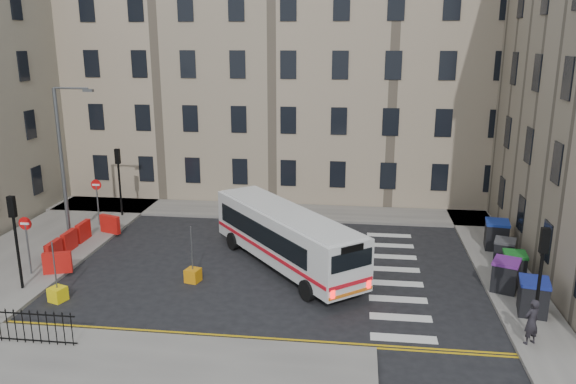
% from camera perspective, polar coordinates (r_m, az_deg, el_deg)
% --- Properties ---
extents(ground, '(120.00, 120.00, 0.00)m').
position_cam_1_polar(ground, '(26.82, 2.11, -7.77)').
color(ground, black).
rests_on(ground, ground).
extents(pavement_north, '(36.00, 3.20, 0.15)m').
position_cam_1_polar(pavement_north, '(35.73, -6.28, -1.81)').
color(pavement_north, slate).
rests_on(pavement_north, ground).
extents(pavement_east, '(2.40, 26.00, 0.15)m').
position_cam_1_polar(pavement_east, '(31.20, 19.56, -5.17)').
color(pavement_east, slate).
rests_on(pavement_east, ground).
extents(pavement_west, '(6.00, 22.00, 0.15)m').
position_cam_1_polar(pavement_west, '(31.99, -23.67, -5.09)').
color(pavement_west, slate).
rests_on(pavement_west, ground).
extents(pavement_sw, '(20.00, 6.00, 0.15)m').
position_cam_1_polar(pavement_sw, '(20.10, -22.07, -17.13)').
color(pavement_sw, slate).
rests_on(pavement_sw, ground).
extents(terrace_north, '(38.30, 10.80, 17.20)m').
position_cam_1_polar(terrace_north, '(41.17, -5.76, 12.55)').
color(terrace_north, gray).
rests_on(terrace_north, ground).
extents(traffic_light_east, '(0.28, 0.22, 4.10)m').
position_cam_1_polar(traffic_light_east, '(21.56, 24.34, -6.84)').
color(traffic_light_east, black).
rests_on(traffic_light_east, pavement_east).
extents(traffic_light_nw, '(0.28, 0.22, 4.10)m').
position_cam_1_polar(traffic_light_nw, '(34.99, -16.82, 2.00)').
color(traffic_light_nw, black).
rests_on(traffic_light_nw, pavement_west).
extents(traffic_light_sw, '(0.28, 0.22, 4.10)m').
position_cam_1_polar(traffic_light_sw, '(26.10, -26.01, -3.30)').
color(traffic_light_sw, black).
rests_on(traffic_light_sw, pavement_west).
extents(streetlamp, '(0.50, 0.22, 8.14)m').
position_cam_1_polar(streetlamp, '(31.21, -21.99, 2.76)').
color(streetlamp, '#595B5E').
rests_on(streetlamp, pavement_west).
extents(no_entry_north, '(0.60, 0.08, 3.00)m').
position_cam_1_polar(no_entry_north, '(33.63, -18.85, -0.08)').
color(no_entry_north, '#595B5E').
rests_on(no_entry_north, pavement_west).
extents(no_entry_south, '(0.60, 0.08, 3.00)m').
position_cam_1_polar(no_entry_south, '(27.79, -25.04, -3.85)').
color(no_entry_south, '#595B5E').
rests_on(no_entry_south, pavement_west).
extents(roadworks_barriers, '(1.66, 6.26, 1.00)m').
position_cam_1_polar(roadworks_barriers, '(30.35, -20.73, -4.69)').
color(roadworks_barriers, red).
rests_on(roadworks_barriers, pavement_west).
extents(bus, '(8.06, 9.23, 2.73)m').
position_cam_1_polar(bus, '(26.45, -0.25, -4.42)').
color(bus, silver).
rests_on(bus, ground).
extents(wheelie_bin_a, '(1.30, 1.43, 1.38)m').
position_cam_1_polar(wheelie_bin_a, '(24.08, 23.64, -9.70)').
color(wheelie_bin_a, black).
rests_on(wheelie_bin_a, pavement_east).
extents(wheelie_bin_b, '(1.43, 1.52, 1.34)m').
position_cam_1_polar(wheelie_bin_b, '(25.77, 21.23, -7.86)').
color(wheelie_bin_b, black).
rests_on(wheelie_bin_b, pavement_east).
extents(wheelie_bin_c, '(1.07, 1.20, 1.22)m').
position_cam_1_polar(wheelie_bin_c, '(27.07, 21.98, -6.96)').
color(wheelie_bin_c, black).
rests_on(wheelie_bin_c, pavement_east).
extents(wheelie_bin_d, '(1.21, 1.31, 1.19)m').
position_cam_1_polar(wheelie_bin_d, '(28.67, 21.11, -5.67)').
color(wheelie_bin_d, black).
rests_on(wheelie_bin_d, pavement_east).
extents(wheelie_bin_e, '(1.31, 1.45, 1.44)m').
position_cam_1_polar(wheelie_bin_e, '(30.57, 20.42, -4.07)').
color(wheelie_bin_e, black).
rests_on(wheelie_bin_e, pavement_east).
extents(pedestrian, '(0.73, 0.65, 1.68)m').
position_cam_1_polar(pedestrian, '(21.73, 23.50, -11.99)').
color(pedestrian, black).
rests_on(pedestrian, pavement_east).
extents(bollard_yellow, '(0.76, 0.76, 0.60)m').
position_cam_1_polar(bollard_yellow, '(25.42, -22.35, -9.58)').
color(bollard_yellow, yellow).
rests_on(bollard_yellow, ground).
extents(bollard_chevron, '(0.73, 0.73, 0.60)m').
position_cam_1_polar(bollard_chevron, '(25.68, -9.63, -8.34)').
color(bollard_chevron, orange).
rests_on(bollard_chevron, ground).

